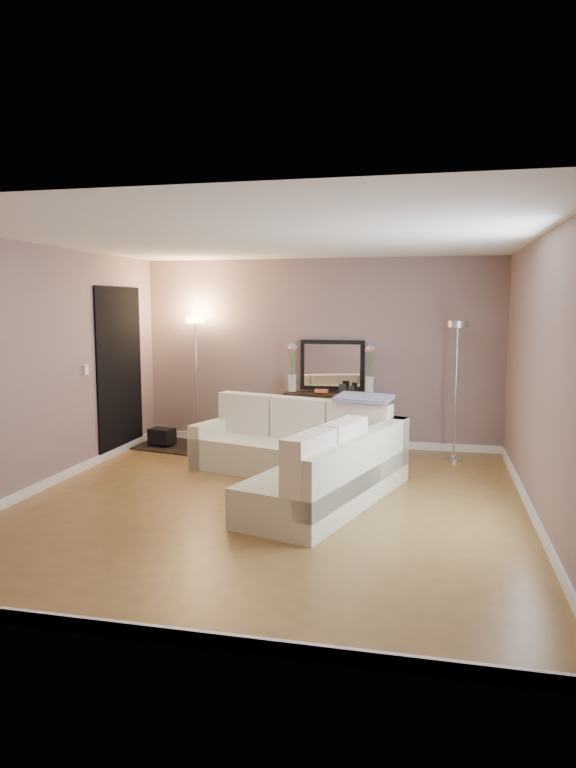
% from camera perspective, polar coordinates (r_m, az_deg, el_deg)
% --- Properties ---
extents(floor, '(5.00, 5.50, 0.01)m').
position_cam_1_polar(floor, '(6.53, -1.57, -10.53)').
color(floor, olive).
rests_on(floor, ground).
extents(ceiling, '(5.00, 5.50, 0.01)m').
position_cam_1_polar(ceiling, '(6.25, -1.65, 12.91)').
color(ceiling, white).
rests_on(ceiling, ground).
extents(wall_back, '(5.00, 0.02, 2.60)m').
position_cam_1_polar(wall_back, '(8.95, 2.77, 2.78)').
color(wall_back, gray).
rests_on(wall_back, ground).
extents(wall_front, '(5.00, 0.02, 2.60)m').
position_cam_1_polar(wall_front, '(3.67, -12.33, -3.57)').
color(wall_front, gray).
rests_on(wall_front, ground).
extents(wall_left, '(0.02, 5.50, 2.60)m').
position_cam_1_polar(wall_left, '(7.29, -21.10, 1.34)').
color(wall_left, gray).
rests_on(wall_left, ground).
extents(wall_right, '(0.02, 5.50, 2.60)m').
position_cam_1_polar(wall_right, '(6.14, 21.72, 0.32)').
color(wall_right, gray).
rests_on(wall_right, ground).
extents(baseboard_back, '(5.00, 0.03, 0.10)m').
position_cam_1_polar(baseboard_back, '(9.10, 2.69, -5.10)').
color(baseboard_back, white).
rests_on(baseboard_back, ground).
extents(baseboard_front, '(5.00, 0.03, 0.10)m').
position_cam_1_polar(baseboard_front, '(4.11, -11.68, -20.91)').
color(baseboard_front, white).
rests_on(baseboard_front, ground).
extents(baseboard_left, '(0.03, 5.50, 0.10)m').
position_cam_1_polar(baseboard_left, '(7.50, -20.51, -8.21)').
color(baseboard_left, white).
rests_on(baseboard_left, ground).
extents(baseboard_right, '(0.03, 5.50, 0.10)m').
position_cam_1_polar(baseboard_right, '(6.40, 20.97, -10.86)').
color(baseboard_right, white).
rests_on(baseboard_right, ground).
extents(doorway, '(0.02, 1.20, 2.20)m').
position_cam_1_polar(doorway, '(8.75, -14.70, 1.15)').
color(doorway, black).
rests_on(doorway, ground).
extents(switch_plate, '(0.02, 0.08, 0.12)m').
position_cam_1_polar(switch_plate, '(8.00, -17.52, 1.23)').
color(switch_plate, white).
rests_on(switch_plate, ground).
extents(sectional_sofa, '(2.61, 2.98, 0.87)m').
position_cam_1_polar(sectional_sofa, '(7.02, 1.48, -6.49)').
color(sectional_sofa, beige).
rests_on(sectional_sofa, floor).
extents(throw_blanket, '(0.69, 0.50, 0.08)m').
position_cam_1_polar(throw_blanket, '(7.25, 6.74, -1.25)').
color(throw_blanket, gray).
rests_on(throw_blanket, sectional_sofa).
extents(console_table, '(1.25, 0.34, 0.77)m').
position_cam_1_polar(console_table, '(8.79, 3.27, -2.99)').
color(console_table, black).
rests_on(console_table, floor).
extents(leaning_mirror, '(0.89, 0.05, 0.69)m').
position_cam_1_polar(leaning_mirror, '(8.84, 3.95, 1.68)').
color(leaning_mirror, black).
rests_on(leaning_mirror, console_table).
extents(table_decor, '(0.53, 0.12, 0.13)m').
position_cam_1_polar(table_decor, '(8.68, 3.72, -0.57)').
color(table_decor, orange).
rests_on(table_decor, console_table).
extents(flower_vase_left, '(0.14, 0.12, 0.66)m').
position_cam_1_polar(flower_vase_left, '(8.78, 0.37, 1.16)').
color(flower_vase_left, silver).
rests_on(flower_vase_left, console_table).
extents(flower_vase_right, '(0.14, 0.12, 0.66)m').
position_cam_1_polar(flower_vase_right, '(8.62, 7.27, 1.00)').
color(flower_vase_right, silver).
rests_on(flower_vase_right, console_table).
extents(floor_lamp_lit, '(0.30, 0.30, 1.79)m').
position_cam_1_polar(floor_lamp_lit, '(9.17, -8.20, 2.59)').
color(floor_lamp_lit, silver).
rests_on(floor_lamp_lit, floor).
extents(floor_lamp_unlit, '(0.30, 0.30, 1.77)m').
position_cam_1_polar(floor_lamp_unlit, '(8.29, 14.76, 1.85)').
color(floor_lamp_unlit, silver).
rests_on(floor_lamp_unlit, floor).
extents(charcoal_rug, '(1.33, 1.10, 0.02)m').
position_cam_1_polar(charcoal_rug, '(9.13, -9.75, -5.44)').
color(charcoal_rug, black).
rests_on(charcoal_rug, floor).
extents(black_bag, '(0.37, 0.30, 0.21)m').
position_cam_1_polar(black_bag, '(9.13, -11.15, -4.56)').
color(black_bag, black).
rests_on(black_bag, charcoal_rug).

